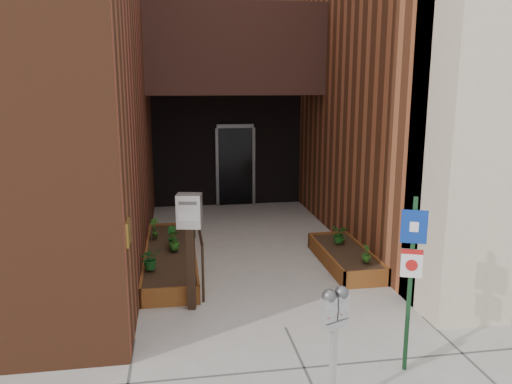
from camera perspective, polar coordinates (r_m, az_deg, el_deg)
name	(u,v)px	position (r m, az deg, el deg)	size (l,w,h in m)	color
ground	(285,328)	(7.02, 3.38, -15.22)	(80.00, 80.00, 0.00)	#9E9991
architecture	(220,13)	(13.15, -4.09, 19.78)	(20.00, 14.60, 10.00)	brown
planter_left	(171,258)	(9.31, -9.74, -7.44)	(0.90, 3.60, 0.30)	brown
planter_right	(345,258)	(9.33, 10.13, -7.41)	(0.80, 2.20, 0.30)	brown
handrail	(197,225)	(9.08, -6.72, -3.78)	(0.04, 3.34, 0.90)	black
parking_meter	(335,317)	(5.04, 8.97, -13.89)	(0.31, 0.21, 1.33)	#B5B5B8
sign_post	(411,267)	(5.83, 17.32, -8.15)	(0.27, 0.12, 2.05)	#153A1E
payment_dropbox	(190,227)	(7.16, -7.58, -4.01)	(0.38, 0.32, 1.73)	black
shrub_left_a	(151,258)	(8.30, -11.95, -7.44)	(0.33, 0.33, 0.37)	#19571D
shrub_left_b	(172,236)	(9.38, -9.60, -5.02)	(0.20, 0.20, 0.37)	#185418
shrub_left_c	(174,240)	(9.14, -9.36, -5.49)	(0.20, 0.20, 0.37)	#215117
shrub_left_d	(155,228)	(9.94, -11.52, -4.02)	(0.21, 0.21, 0.40)	#2A5F1B
shrub_right_a	(366,253)	(8.66, 12.50, -6.86)	(0.17, 0.17, 0.30)	#255418
shrub_right_b	(343,234)	(9.59, 9.91, -4.79)	(0.17, 0.17, 0.33)	#285919
shrub_right_c	(339,235)	(9.56, 9.41, -4.83)	(0.29, 0.29, 0.33)	#1A5A19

